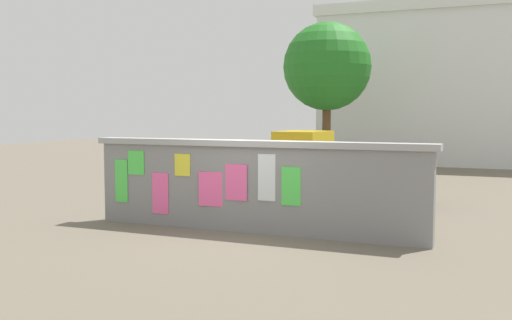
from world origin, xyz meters
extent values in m
plane|color=#6B6051|center=(0.00, 8.00, 0.00)|extent=(60.00, 60.00, 0.00)
cube|color=gray|center=(0.00, 0.00, 0.84)|extent=(6.86, 0.30, 1.69)
cube|color=#A0A0A0|center=(0.00, 0.00, 1.75)|extent=(7.06, 0.42, 0.12)
cube|color=#4CD84C|center=(-2.98, -0.16, 0.90)|extent=(0.32, 0.02, 0.91)
cube|color=#4CD84C|center=(-2.60, -0.16, 1.30)|extent=(0.40, 0.01, 0.51)
cube|color=#F9599E|center=(-2.02, -0.16, 0.68)|extent=(0.38, 0.01, 0.85)
cube|color=yellow|center=(-1.48, -0.16, 1.29)|extent=(0.36, 0.02, 0.45)
cube|color=#F9599E|center=(-0.85, -0.16, 0.83)|extent=(0.52, 0.04, 0.69)
cube|color=#F9599E|center=(-0.29, -0.16, 0.99)|extent=(0.47, 0.03, 0.71)
cube|color=silver|center=(0.36, -0.16, 1.11)|extent=(0.35, 0.03, 0.90)
cube|color=#4CD84C|center=(0.85, -0.16, 0.97)|extent=(0.38, 0.03, 0.73)
cylinder|color=black|center=(-0.70, 4.07, 0.35)|extent=(0.72, 0.27, 0.70)
cylinder|color=black|center=(-0.56, 5.36, 0.35)|extent=(0.72, 0.27, 0.70)
cylinder|color=black|center=(1.79, 3.80, 0.35)|extent=(0.72, 0.27, 0.70)
cylinder|color=black|center=(1.93, 5.10, 0.35)|extent=(0.72, 0.27, 0.70)
cube|color=gold|center=(-0.53, 4.71, 1.10)|extent=(1.35, 1.62, 1.50)
cube|color=#334C59|center=(1.26, 4.51, 0.80)|extent=(2.55, 1.75, 0.90)
cylinder|color=black|center=(-1.77, 1.84, 0.30)|extent=(0.61, 0.17, 0.60)
cylinder|color=black|center=(-3.06, 1.69, 0.30)|extent=(0.61, 0.19, 0.60)
cube|color=#1933A5|center=(-2.41, 1.76, 0.58)|extent=(1.02, 0.36, 0.32)
cube|color=black|center=(-2.61, 1.74, 0.76)|extent=(0.58, 0.29, 0.10)
cube|color=#262626|center=(-1.86, 1.83, 0.85)|extent=(0.11, 0.56, 0.03)
cylinder|color=black|center=(-0.91, 1.10, 0.33)|extent=(0.66, 0.08, 0.66)
cylinder|color=black|center=(0.14, 1.04, 0.33)|extent=(0.66, 0.08, 0.66)
cube|color=#197233|center=(-0.39, 1.07, 0.51)|extent=(0.95, 0.09, 0.06)
cylinder|color=#197233|center=(-0.24, 1.06, 0.73)|extent=(0.03, 0.03, 0.40)
cube|color=black|center=(-0.24, 1.06, 0.93)|extent=(0.20, 0.09, 0.05)
cube|color=black|center=(-0.86, 1.09, 0.88)|extent=(0.06, 0.44, 0.03)
cylinder|color=black|center=(1.48, 1.09, 0.33)|extent=(0.66, 0.16, 0.66)
cylinder|color=black|center=(2.51, 1.28, 0.33)|extent=(0.66, 0.16, 0.66)
cube|color=black|center=(2.00, 1.19, 0.51)|extent=(0.94, 0.22, 0.06)
cylinder|color=black|center=(2.15, 1.22, 0.73)|extent=(0.04, 0.04, 0.40)
cube|color=black|center=(2.15, 1.22, 0.93)|extent=(0.21, 0.12, 0.05)
cube|color=black|center=(1.53, 1.10, 0.88)|extent=(0.12, 0.44, 0.03)
cylinder|color=yellow|center=(2.91, 2.09, 0.40)|extent=(0.12, 0.12, 0.80)
cylinder|color=yellow|center=(2.99, 2.25, 0.40)|extent=(0.12, 0.12, 0.80)
cylinder|color=#D83F72|center=(2.95, 2.17, 1.10)|extent=(0.46, 0.46, 0.60)
sphere|color=#8C664C|center=(2.95, 2.17, 1.51)|extent=(0.22, 0.22, 0.22)
cylinder|color=purple|center=(-2.94, 3.20, 0.40)|extent=(0.12, 0.12, 0.80)
cylinder|color=purple|center=(-3.09, 3.10, 0.40)|extent=(0.12, 0.12, 0.80)
cylinder|color=#338CBF|center=(-3.01, 3.15, 1.10)|extent=(0.47, 0.47, 0.60)
sphere|color=#8C664C|center=(-3.01, 3.15, 1.51)|extent=(0.22, 0.22, 0.22)
cylinder|color=brown|center=(-1.91, 11.73, 1.47)|extent=(0.33, 0.33, 2.95)
sphere|color=#21711F|center=(-1.91, 11.73, 4.14)|extent=(3.41, 3.41, 3.41)
cube|color=silver|center=(3.32, 18.10, 3.39)|extent=(13.88, 4.46, 6.78)
cube|color=silver|center=(3.32, 18.10, 7.03)|extent=(14.18, 4.76, 0.50)
camera|label=1|loc=(4.51, -10.48, 2.34)|focal=41.19mm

